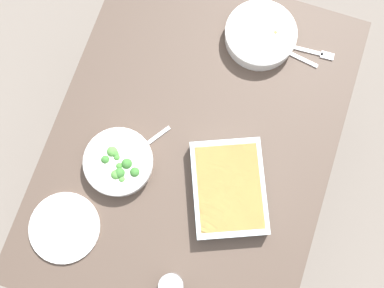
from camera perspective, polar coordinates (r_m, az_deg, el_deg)
The scene contains 10 objects.
ground_plane at distance 2.28m, azimuth 0.00°, elevation -4.17°, with size 6.00×6.00×0.00m, color slate.
dining_table at distance 1.64m, azimuth 0.00°, elevation -0.70°, with size 1.20×0.90×0.74m.
stew_bowl at distance 1.66m, azimuth 8.12°, elevation 12.70°, with size 0.24×0.24×0.06m.
broccoli_bowl at distance 1.52m, azimuth -8.69°, elevation -2.19°, with size 0.22×0.22×0.06m.
baking_dish at distance 1.49m, azimuth 4.37°, elevation -5.27°, with size 0.36×0.32×0.06m.
drink_cup at distance 1.48m, azimuth -2.46°, elevation -16.42°, with size 0.07×0.07×0.08m.
side_plate at distance 1.56m, azimuth -14.89°, elevation -9.57°, with size 0.22×0.22×0.01m, color white.
spoon_by_stew at distance 1.68m, azimuth 11.20°, elevation 10.69°, with size 0.05×0.18×0.01m.
spoon_by_broccoli at distance 1.55m, azimuth -6.02°, elevation -0.45°, with size 0.16×0.11×0.01m.
fork_on_table at distance 1.70m, azimuth 14.04°, elevation 10.56°, with size 0.03×0.18×0.01m.
Camera 1 is at (-0.33, -0.11, 2.25)m, focal length 44.95 mm.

